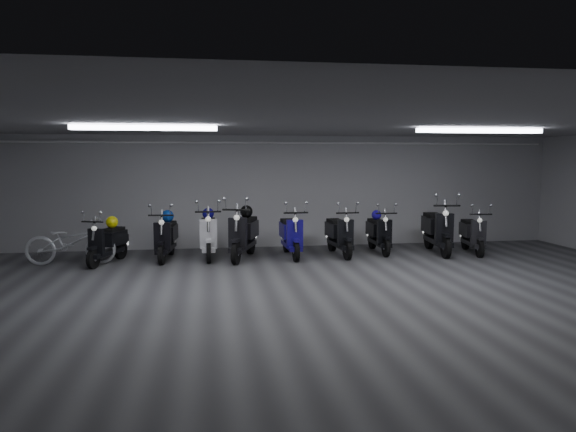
{
  "coord_description": "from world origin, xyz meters",
  "views": [
    {
      "loc": [
        -1.96,
        -8.2,
        2.22
      ],
      "look_at": [
        -0.35,
        2.5,
        1.05
      ],
      "focal_mm": 32.98,
      "sensor_mm": 36.0,
      "label": 1
    }
  ],
  "objects": [
    {
      "name": "floor",
      "position": [
        0.0,
        0.0,
        -0.01
      ],
      "size": [
        14.0,
        10.0,
        0.01
      ],
      "primitive_type": "cube",
      "color": "#3C3C3F",
      "rests_on": "ground"
    },
    {
      "name": "ceiling",
      "position": [
        0.0,
        0.0,
        2.8
      ],
      "size": [
        14.0,
        10.0,
        0.01
      ],
      "primitive_type": "cube",
      "color": "gray",
      "rests_on": "ground"
    },
    {
      "name": "back_wall",
      "position": [
        0.0,
        5.0,
        1.4
      ],
      "size": [
        14.0,
        0.01,
        2.8
      ],
      "primitive_type": "cube",
      "color": "#A2A1A4",
      "rests_on": "ground"
    },
    {
      "name": "front_wall",
      "position": [
        0.0,
        -5.0,
        1.4
      ],
      "size": [
        14.0,
        0.01,
        2.8
      ],
      "primitive_type": "cube",
      "color": "#A2A1A4",
      "rests_on": "ground"
    },
    {
      "name": "fluor_strip_left",
      "position": [
        -3.0,
        1.0,
        2.74
      ],
      "size": [
        2.4,
        0.18,
        0.08
      ],
      "primitive_type": "cube",
      "color": "white",
      "rests_on": "ceiling"
    },
    {
      "name": "fluor_strip_right",
      "position": [
        3.0,
        1.0,
        2.74
      ],
      "size": [
        2.4,
        0.18,
        0.08
      ],
      "primitive_type": "cube",
      "color": "white",
      "rests_on": "ceiling"
    },
    {
      "name": "conduit",
      "position": [
        0.0,
        4.92,
        2.62
      ],
      "size": [
        13.6,
        0.05,
        0.05
      ],
      "primitive_type": "cylinder",
      "rotation": [
        0.0,
        1.57,
        0.0
      ],
      "color": "white",
      "rests_on": "back_wall"
    },
    {
      "name": "scooter_0",
      "position": [
        -4.11,
        3.33,
        0.59
      ],
      "size": [
        1.07,
        1.68,
        1.19
      ],
      "primitive_type": null,
      "rotation": [
        0.0,
        0.0,
        -0.36
      ],
      "color": "black",
      "rests_on": "floor"
    },
    {
      "name": "scooter_1",
      "position": [
        -2.9,
        3.61,
        0.65
      ],
      "size": [
        0.75,
        1.79,
        1.3
      ],
      "primitive_type": null,
      "rotation": [
        0.0,
        0.0,
        -0.1
      ],
      "color": "black",
      "rests_on": "floor"
    },
    {
      "name": "scooter_2",
      "position": [
        -1.98,
        3.67,
        0.69
      ],
      "size": [
        0.61,
        1.84,
        1.37
      ],
      "primitive_type": null,
      "rotation": [
        0.0,
        0.0,
        -0.0
      ],
      "color": "silver",
      "rests_on": "floor"
    },
    {
      "name": "scooter_3",
      "position": [
        -1.21,
        3.44,
        0.72
      ],
      "size": [
        1.22,
        2.04,
        1.44
      ],
      "primitive_type": null,
      "rotation": [
        0.0,
        0.0,
        -0.32
      ],
      "color": "black",
      "rests_on": "floor"
    },
    {
      "name": "scooter_4",
      "position": [
        -0.13,
        3.53,
        0.66
      ],
      "size": [
        0.65,
        1.8,
        1.32
      ],
      "primitive_type": null,
      "rotation": [
        0.0,
        0.0,
        0.03
      ],
      "color": "navy",
      "rests_on": "floor"
    },
    {
      "name": "scooter_5",
      "position": [
        1.01,
        3.54,
        0.65
      ],
      "size": [
        0.7,
        1.78,
        1.3
      ],
      "primitive_type": null,
      "rotation": [
        0.0,
        0.0,
        0.07
      ],
      "color": "black",
      "rests_on": "floor"
    },
    {
      "name": "scooter_7",
      "position": [
        2.02,
        3.75,
        0.62
      ],
      "size": [
        0.59,
        1.67,
        1.24
      ],
      "primitive_type": null,
      "rotation": [
        0.0,
        0.0,
        -0.02
      ],
      "color": "black",
      "rests_on": "floor"
    },
    {
      "name": "scooter_8",
      "position": [
        3.35,
        3.45,
        0.74
      ],
      "size": [
        0.91,
        2.05,
        1.47
      ],
      "primitive_type": null,
      "rotation": [
        0.0,
        0.0,
        -0.13
      ],
      "color": "black",
      "rests_on": "floor"
    },
    {
      "name": "scooter_9",
      "position": [
        4.17,
        3.32,
        0.61
      ],
      "size": [
        0.85,
        1.72,
        1.22
      ],
      "primitive_type": null,
      "rotation": [
        0.0,
        0.0,
        -0.19
      ],
      "color": "black",
      "rests_on": "floor"
    },
    {
      "name": "bicycle",
      "position": [
        -4.85,
        3.35,
        0.59
      ],
      "size": [
        1.84,
        0.68,
        1.18
      ],
      "primitive_type": "imported",
      "rotation": [
        0.0,
        0.0,
        1.55
      ],
      "color": "silver",
      "rests_on": "floor"
    },
    {
      "name": "helmet_0",
      "position": [
        2.03,
        3.98,
        0.88
      ],
      "size": [
        0.23,
        0.23,
        0.23
      ],
      "primitive_type": "sphere",
      "color": "#1D0EA0",
      "rests_on": "scooter_7"
    },
    {
      "name": "helmet_1",
      "position": [
        -2.88,
        3.86,
        0.94
      ],
      "size": [
        0.28,
        0.28,
        0.28
      ],
      "primitive_type": "sphere",
      "color": "#0D3693",
      "rests_on": "scooter_1"
    },
    {
      "name": "helmet_2",
      "position": [
        -1.12,
        3.69,
        1.04
      ],
      "size": [
        0.29,
        0.29,
        0.29
      ],
      "primitive_type": "sphere",
      "color": "black",
      "rests_on": "scooter_3"
    },
    {
      "name": "helmet_3",
      "position": [
        -1.98,
        3.92,
        0.98
      ],
      "size": [
        0.26,
        0.26,
        0.26
      ],
      "primitive_type": "sphere",
      "color": "#110B7B",
      "rests_on": "scooter_2"
    },
    {
      "name": "helmet_4",
      "position": [
        -4.03,
        3.54,
        0.87
      ],
      "size": [
        0.26,
        0.26,
        0.26
      ],
      "primitive_type": "sphere",
      "color": "yellow",
      "rests_on": "scooter_0"
    }
  ]
}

